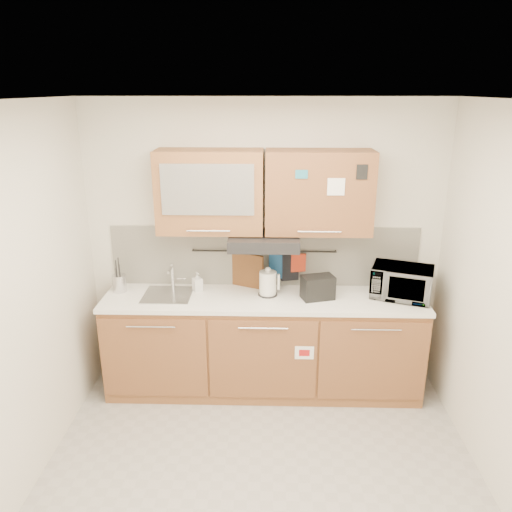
{
  "coord_description": "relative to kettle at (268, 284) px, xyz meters",
  "views": [
    {
      "loc": [
        0.05,
        -2.85,
        2.67
      ],
      "look_at": [
        -0.06,
        1.05,
        1.35
      ],
      "focal_mm": 35.0,
      "sensor_mm": 36.0,
      "label": 1
    }
  ],
  "objects": [
    {
      "name": "floor",
      "position": [
        -0.04,
        -1.24,
        -1.02
      ],
      "size": [
        3.2,
        3.2,
        0.0
      ],
      "primitive_type": "plane",
      "color": "#9E9993",
      "rests_on": "ground"
    },
    {
      "name": "range_hood",
      "position": [
        -0.04,
        0.01,
        0.4
      ],
      "size": [
        0.6,
        0.46,
        0.1
      ],
      "primitive_type": "cube",
      "color": "black",
      "rests_on": "upper_cabinets"
    },
    {
      "name": "ceiling",
      "position": [
        -0.04,
        -1.24,
        1.58
      ],
      "size": [
        3.2,
        3.2,
        0.0
      ],
      "primitive_type": "plane",
      "rotation": [
        3.14,
        0.0,
        0.0
      ],
      "color": "white",
      "rests_on": "wall_back"
    },
    {
      "name": "countertop",
      "position": [
        -0.04,
        -0.05,
        -0.12
      ],
      "size": [
        2.82,
        0.62,
        0.04
      ],
      "primitive_type": "cube",
      "color": "white",
      "rests_on": "base_cabinet"
    },
    {
      "name": "microwave",
      "position": [
        1.16,
        -0.01,
        0.04
      ],
      "size": [
        0.59,
        0.49,
        0.28
      ],
      "primitive_type": "imported",
      "rotation": [
        0.0,
        0.0,
        -0.34
      ],
      "color": "#999999",
      "rests_on": "countertop"
    },
    {
      "name": "dark_pouch",
      "position": [
        0.2,
        0.2,
        0.09
      ],
      "size": [
        0.17,
        0.08,
        0.25
      ],
      "primitive_type": "cube",
      "rotation": [
        0.0,
        0.0,
        0.25
      ],
      "color": "black",
      "rests_on": "utensil_rail"
    },
    {
      "name": "soap_bottle",
      "position": [
        -0.64,
        0.08,
        -0.02
      ],
      "size": [
        0.11,
        0.11,
        0.17
      ],
      "primitive_type": "imported",
      "rotation": [
        0.0,
        0.0,
        0.53
      ],
      "color": "#999999",
      "rests_on": "countertop"
    },
    {
      "name": "toaster",
      "position": [
        0.43,
        -0.06,
        0.0
      ],
      "size": [
        0.31,
        0.23,
        0.21
      ],
      "rotation": [
        0.0,
        0.0,
        0.29
      ],
      "color": "black",
      "rests_on": "countertop"
    },
    {
      "name": "oven_mitt",
      "position": [
        0.07,
        0.2,
        0.1
      ],
      "size": [
        0.14,
        0.08,
        0.23
      ],
      "primitive_type": "cube",
      "rotation": [
        0.0,
        0.0,
        -0.39
      ],
      "color": "navy",
      "rests_on": "utensil_rail"
    },
    {
      "name": "base_cabinet",
      "position": [
        -0.04,
        -0.05,
        -0.62
      ],
      "size": [
        2.8,
        0.64,
        0.88
      ],
      "color": "#A06638",
      "rests_on": "floor"
    },
    {
      "name": "utensil_rail",
      "position": [
        -0.04,
        0.21,
        0.24
      ],
      "size": [
        1.3,
        0.02,
        0.02
      ],
      "primitive_type": "cylinder",
      "rotation": [
        0.0,
        1.57,
        0.0
      ],
      "color": "black",
      "rests_on": "backsplash"
    },
    {
      "name": "pot_holder",
      "position": [
        0.27,
        0.2,
        0.13
      ],
      "size": [
        0.14,
        0.04,
        0.17
      ],
      "primitive_type": "cube",
      "rotation": [
        0.0,
        0.0,
        0.16
      ],
      "color": "#A92C16",
      "rests_on": "utensil_rail"
    },
    {
      "name": "upper_cabinets",
      "position": [
        -0.04,
        0.08,
        0.81
      ],
      "size": [
        1.82,
        0.37,
        0.7
      ],
      "color": "#A06638",
      "rests_on": "wall_back"
    },
    {
      "name": "sink",
      "position": [
        -0.89,
        -0.03,
        -0.1
      ],
      "size": [
        0.42,
        0.4,
        0.26
      ],
      "color": "silver",
      "rests_on": "countertop"
    },
    {
      "name": "utensil_crock",
      "position": [
        -1.34,
        0.05,
        -0.02
      ],
      "size": [
        0.15,
        0.15,
        0.31
      ],
      "rotation": [
        0.0,
        0.0,
        -0.19
      ],
      "color": "silver",
      "rests_on": "countertop"
    },
    {
      "name": "cutting_board",
      "position": [
        -0.21,
        0.2,
        -0.01
      ],
      "size": [
        0.33,
        0.17,
        0.44
      ],
      "primitive_type": "cube",
      "rotation": [
        0.0,
        0.0,
        -0.43
      ],
      "color": "brown",
      "rests_on": "utensil_rail"
    },
    {
      "name": "kettle",
      "position": [
        0.0,
        0.0,
        0.0
      ],
      "size": [
        0.19,
        0.17,
        0.26
      ],
      "rotation": [
        0.0,
        0.0,
        0.17
      ],
      "color": "silver",
      "rests_on": "countertop"
    },
    {
      "name": "backsplash",
      "position": [
        -0.04,
        0.25,
        0.18
      ],
      "size": [
        2.8,
        0.02,
        0.56
      ],
      "primitive_type": "cube",
      "color": "silver",
      "rests_on": "countertop"
    },
    {
      "name": "wall_back",
      "position": [
        -0.04,
        0.26,
        0.28
      ],
      "size": [
        3.2,
        0.0,
        3.2
      ],
      "primitive_type": "plane",
      "rotation": [
        1.57,
        0.0,
        0.0
      ],
      "color": "silver",
      "rests_on": "ground"
    },
    {
      "name": "wall_left",
      "position": [
        -1.64,
        -1.24,
        0.28
      ],
      "size": [
        0.0,
        3.0,
        3.0
      ],
      "primitive_type": "plane",
      "rotation": [
        1.57,
        0.0,
        1.57
      ],
      "color": "silver",
      "rests_on": "ground"
    }
  ]
}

